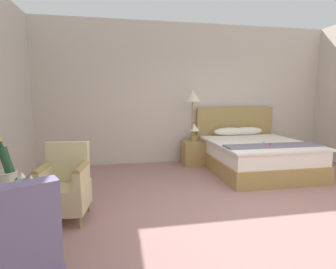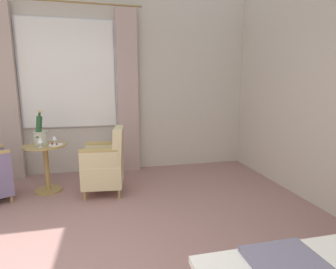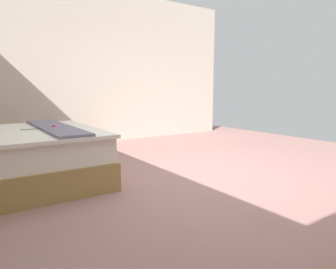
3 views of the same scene
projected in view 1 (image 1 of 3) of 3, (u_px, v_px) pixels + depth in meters
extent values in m
plane|color=#9C706A|center=(254.00, 223.00, 3.22)|extent=(8.30, 8.30, 0.00)
cube|color=beige|center=(188.00, 94.00, 6.16)|extent=(6.92, 0.12, 3.19)
cube|color=#9F8047|center=(256.00, 164.00, 5.38)|extent=(1.81, 2.04, 0.32)
cube|color=white|center=(257.00, 150.00, 5.34)|extent=(1.76, 1.98, 0.28)
cube|color=white|center=(259.00, 143.00, 5.25)|extent=(1.85, 1.92, 0.04)
cube|color=slate|center=(273.00, 146.00, 4.76)|extent=(1.81, 0.37, 0.03)
cube|color=#9F8047|center=(235.00, 127.00, 6.32)|extent=(1.90, 0.08, 0.96)
ellipsoid|color=white|center=(230.00, 131.00, 6.09)|extent=(0.76, 0.24, 0.20)
ellipsoid|color=white|center=(247.00, 131.00, 6.17)|extent=(0.76, 0.24, 0.20)
cylinder|color=#2D6628|center=(266.00, 144.00, 4.96)|extent=(0.07, 0.37, 0.01)
sphere|color=#DB2342|center=(270.00, 145.00, 4.78)|extent=(0.05, 0.05, 0.05)
ellipsoid|color=#33702D|center=(268.00, 144.00, 4.90)|extent=(0.04, 0.05, 0.01)
cube|color=white|center=(271.00, 145.00, 4.86)|extent=(0.11, 0.13, 0.00)
cube|color=#9F8047|center=(194.00, 153.00, 5.94)|extent=(0.51, 0.47, 0.54)
sphere|color=tan|center=(205.00, 147.00, 5.97)|extent=(0.02, 0.02, 0.02)
cylinder|color=olive|center=(194.00, 138.00, 5.89)|extent=(0.16, 0.16, 0.13)
cylinder|color=olive|center=(194.00, 133.00, 5.87)|extent=(0.02, 0.02, 0.10)
cone|color=#EFE5C6|center=(194.00, 127.00, 5.86)|extent=(0.22, 0.22, 0.16)
cylinder|color=olive|center=(192.00, 164.00, 5.92)|extent=(0.28, 0.28, 0.03)
cylinder|color=olive|center=(192.00, 133.00, 5.82)|extent=(0.03, 0.03, 1.40)
cone|color=beige|center=(193.00, 96.00, 5.70)|extent=(0.35, 0.35, 0.26)
cylinder|color=#9F8047|center=(22.00, 259.00, 2.48)|extent=(0.38, 0.38, 0.03)
cylinder|color=#9F8047|center=(19.00, 227.00, 2.43)|extent=(0.07, 0.07, 0.68)
cylinder|color=#9F8047|center=(16.00, 191.00, 2.38)|extent=(0.59, 0.59, 0.02)
cylinder|color=#B8BAA4|center=(6.00, 182.00, 2.30)|extent=(0.19, 0.19, 0.19)
torus|color=#B8BAA4|center=(6.00, 172.00, 2.29)|extent=(0.20, 0.20, 0.02)
cylinder|color=white|center=(6.00, 174.00, 2.29)|extent=(0.16, 0.16, 0.03)
cylinder|color=#1E4723|center=(7.00, 164.00, 2.28)|extent=(0.15, 0.09, 0.32)
cylinder|color=#193D1E|center=(0.00, 144.00, 2.25)|extent=(0.05, 0.04, 0.08)
sphere|color=gold|center=(0.00, 140.00, 2.25)|extent=(0.04, 0.04, 0.04)
cylinder|color=white|center=(32.00, 189.00, 2.39)|extent=(0.07, 0.07, 0.01)
cylinder|color=white|center=(32.00, 186.00, 2.38)|extent=(0.01, 0.01, 0.06)
cone|color=white|center=(31.00, 179.00, 2.37)|extent=(0.08, 0.08, 0.07)
cylinder|color=white|center=(22.00, 185.00, 2.51)|extent=(0.07, 0.07, 0.01)
cylinder|color=white|center=(22.00, 181.00, 2.51)|extent=(0.01, 0.01, 0.07)
cone|color=white|center=(22.00, 175.00, 2.50)|extent=(0.07, 0.07, 0.06)
cylinder|color=white|center=(26.00, 184.00, 2.54)|extent=(0.20, 0.20, 0.01)
sphere|color=maroon|center=(25.00, 183.00, 2.49)|extent=(0.03, 0.03, 0.03)
sphere|color=maroon|center=(32.00, 181.00, 2.57)|extent=(0.03, 0.03, 0.03)
cylinder|color=#9F8047|center=(39.00, 224.00, 3.05)|extent=(0.04, 0.04, 0.14)
cylinder|color=#9F8047|center=(80.00, 222.00, 3.09)|extent=(0.04, 0.04, 0.14)
cylinder|color=#9F8047|center=(53.00, 207.00, 3.51)|extent=(0.04, 0.04, 0.14)
cylinder|color=#9F8047|center=(89.00, 206.00, 3.54)|extent=(0.04, 0.04, 0.14)
cube|color=beige|center=(65.00, 197.00, 3.26)|extent=(0.61, 0.60, 0.31)
cube|color=beige|center=(68.00, 161.00, 3.42)|extent=(0.54, 0.21, 0.51)
cube|color=beige|center=(44.00, 177.00, 3.19)|extent=(0.15, 0.51, 0.22)
cylinder|color=#9F8047|center=(43.00, 169.00, 3.17)|extent=(0.15, 0.51, 0.09)
cube|color=beige|center=(82.00, 177.00, 3.22)|extent=(0.15, 0.51, 0.22)
cylinder|color=#9F8047|center=(81.00, 168.00, 3.21)|extent=(0.15, 0.51, 0.09)
cube|color=slate|center=(16.00, 232.00, 1.56)|extent=(0.51, 0.37, 0.60)
cube|color=slate|center=(45.00, 232.00, 1.90)|extent=(0.31, 0.48, 0.24)
cylinder|color=#9F8047|center=(44.00, 217.00, 1.88)|extent=(0.31, 0.48, 0.09)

